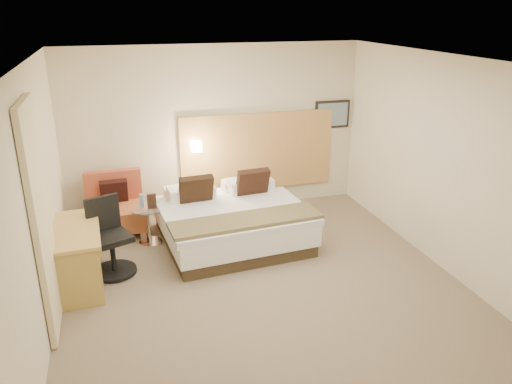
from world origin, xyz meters
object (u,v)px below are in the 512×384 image
object	(u,v)px
bed	(231,220)
lounge_chair	(116,209)
desk	(79,240)
desk_chair	(110,243)
side_table	(149,223)

from	to	relation	value
bed	lounge_chair	xyz separation A→B (m)	(-1.59, 0.79, 0.04)
bed	desk	size ratio (longest dim) A/B	1.73
bed	desk_chair	distance (m)	1.76
lounge_chair	desk	distance (m)	1.57
lounge_chair	desk	world-z (taller)	lounge_chair
lounge_chair	side_table	bearing A→B (deg)	-51.55
desk_chair	side_table	bearing A→B (deg)	53.20
desk	desk_chair	xyz separation A→B (m)	(0.35, 0.20, -0.19)
side_table	desk	xyz separation A→B (m)	(-0.89, -0.92, 0.29)
side_table	desk	bearing A→B (deg)	-134.04
side_table	desk_chair	size ratio (longest dim) A/B	0.55
desk_chair	bed	bearing A→B (deg)	16.06
desk	desk_chair	bearing A→B (deg)	29.67
bed	desk_chair	size ratio (longest dim) A/B	2.16
bed	side_table	size ratio (longest dim) A/B	3.92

